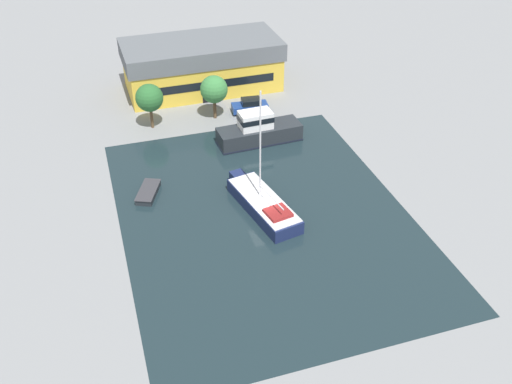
{
  "coord_description": "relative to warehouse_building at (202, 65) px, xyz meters",
  "views": [
    {
      "loc": [
        -13.53,
        -40.36,
        32.68
      ],
      "look_at": [
        0.0,
        2.61,
        1.0
      ],
      "focal_mm": 40.0,
      "sensor_mm": 36.0,
      "label": 1
    }
  ],
  "objects": [
    {
      "name": "parked_car",
      "position": [
        3.92,
        -8.8,
        -2.4
      ],
      "size": [
        4.58,
        2.33,
        1.79
      ],
      "rotation": [
        0.0,
        0.0,
        1.47
      ],
      "color": "navy",
      "rests_on": "ground"
    },
    {
      "name": "quay_tree_near_building",
      "position": [
        -0.6,
        -8.93,
        0.46
      ],
      "size": [
        3.3,
        3.3,
        5.42
      ],
      "color": "brown",
      "rests_on": "ground"
    },
    {
      "name": "motor_cruiser",
      "position": [
        2.67,
        -16.08,
        -1.89
      ],
      "size": [
        9.71,
        3.57,
        3.81
      ],
      "rotation": [
        0.0,
        0.0,
        1.62
      ],
      "color": "#23282D",
      "rests_on": "water_canal"
    },
    {
      "name": "quay_tree_by_water",
      "position": [
        -8.3,
        -9.09,
        0.54
      ],
      "size": [
        3.22,
        3.22,
        5.46
      ],
      "color": "brown",
      "rests_on": "ground"
    },
    {
      "name": "small_dinghy",
      "position": [
        -10.9,
        -22.82,
        -2.96
      ],
      "size": [
        3.14,
        4.32,
        0.63
      ],
      "rotation": [
        0.0,
        0.0,
        2.73
      ],
      "color": "#23282D",
      "rests_on": "water_canal"
    },
    {
      "name": "warehouse_building",
      "position": [
        0.0,
        0.0,
        0.0
      ],
      "size": [
        20.41,
        9.63,
        6.47
      ],
      "rotation": [
        0.0,
        0.0,
        0.01
      ],
      "color": "gold",
      "rests_on": "ground"
    },
    {
      "name": "sailboat_moored",
      "position": [
        -0.89,
        -28.6,
        -2.52
      ],
      "size": [
        4.82,
        10.92,
        12.15
      ],
      "rotation": [
        0.0,
        0.0,
        0.2
      ],
      "color": "#19234C",
      "rests_on": "water_canal"
    },
    {
      "name": "water_canal",
      "position": [
        -1.02,
        -29.52,
        -3.28
      ],
      "size": [
        26.35,
        34.78,
        0.01
      ],
      "primitive_type": "cube",
      "color": "#19282D",
      "rests_on": "ground"
    },
    {
      "name": "ground_plane",
      "position": [
        -1.02,
        -29.52,
        -3.28
      ],
      "size": [
        440.0,
        440.0,
        0.0
      ],
      "primitive_type": "plane",
      "color": "gray"
    }
  ]
}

